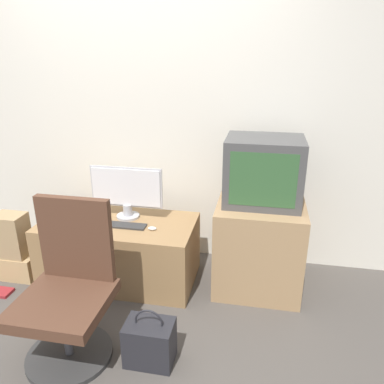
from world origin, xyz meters
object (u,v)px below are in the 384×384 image
object	(u,v)px
main_monitor	(127,191)
crt_tv	(263,171)
keyboard	(124,225)
office_chair	(68,294)
cardboard_box_lower	(18,265)
mouse	(152,228)
handbag	(150,342)

from	to	relation	value
main_monitor	crt_tv	distance (m)	1.07
crt_tv	keyboard	bearing A→B (deg)	-168.11
keyboard	office_chair	distance (m)	0.76
main_monitor	keyboard	world-z (taller)	main_monitor
office_chair	cardboard_box_lower	world-z (taller)	office_chair
keyboard	mouse	xyz separation A→B (m)	(0.23, -0.02, 0.01)
mouse	cardboard_box_lower	world-z (taller)	mouse
mouse	cardboard_box_lower	size ratio (longest dim) A/B	0.19
main_monitor	mouse	world-z (taller)	main_monitor
crt_tv	office_chair	bearing A→B (deg)	-138.80
main_monitor	keyboard	distance (m)	0.28
office_chair	handbag	size ratio (longest dim) A/B	2.60
main_monitor	crt_tv	xyz separation A→B (m)	(1.05, 0.05, 0.21)
office_chair	cardboard_box_lower	xyz separation A→B (m)	(-0.85, 0.66, -0.30)
main_monitor	handbag	bearing A→B (deg)	-64.08
main_monitor	office_chair	world-z (taller)	office_chair
crt_tv	handbag	world-z (taller)	crt_tv
crt_tv	handbag	xyz separation A→B (m)	(-0.60, -0.97, -0.81)
cardboard_box_lower	crt_tv	bearing A→B (deg)	8.73
mouse	crt_tv	xyz separation A→B (m)	(0.79, 0.23, 0.43)
crt_tv	office_chair	xyz separation A→B (m)	(-1.10, -0.96, -0.54)
handbag	keyboard	bearing A→B (deg)	118.93
keyboard	crt_tv	distance (m)	1.12
cardboard_box_lower	office_chair	bearing A→B (deg)	-37.92
main_monitor	mouse	size ratio (longest dim) A/B	8.91
mouse	handbag	bearing A→B (deg)	-75.52
keyboard	cardboard_box_lower	xyz separation A→B (m)	(-0.93, -0.08, -0.41)
keyboard	office_chair	xyz separation A→B (m)	(-0.08, -0.75, -0.11)
crt_tv	handbag	bearing A→B (deg)	-121.86
keyboard	office_chair	size ratio (longest dim) A/B	0.35
cardboard_box_lower	keyboard	bearing A→B (deg)	5.21
main_monitor	keyboard	bearing A→B (deg)	-79.45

